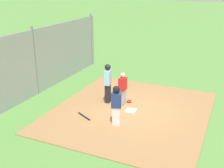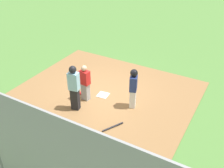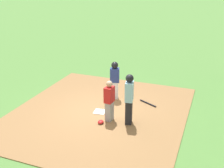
{
  "view_description": "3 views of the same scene",
  "coord_description": "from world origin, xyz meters",
  "views": [
    {
      "loc": [
        10.44,
        3.81,
        5.36
      ],
      "look_at": [
        -0.2,
        -0.98,
        1.05
      ],
      "focal_mm": 45.36,
      "sensor_mm": 36.0,
      "label": 1
    },
    {
      "loc": [
        4.78,
        -7.63,
        6.07
      ],
      "look_at": [
        0.61,
        -0.32,
        0.93
      ],
      "focal_mm": 42.04,
      "sensor_mm": 36.0,
      "label": 2
    },
    {
      "loc": [
        -8.72,
        -3.85,
        4.95
      ],
      "look_at": [
        0.64,
        -0.26,
        0.98
      ],
      "focal_mm": 44.65,
      "sensor_mm": 36.0,
      "label": 3
    }
  ],
  "objects": [
    {
      "name": "catcher",
      "position": [
        -0.45,
        -0.58,
        0.81
      ],
      "size": [
        0.4,
        0.3,
        1.51
      ],
      "rotation": [
        0.0,
        0.0,
        1.47
      ],
      "color": "#9E9EA3",
      "rests_on": "dirt_infield"
    },
    {
      "name": "dirt_infield",
      "position": [
        0.0,
        0.0,
        0.01
      ],
      "size": [
        7.2,
        6.4,
        0.03
      ],
      "primitive_type": "cube",
      "color": "olive",
      "rests_on": "ground_plane"
    },
    {
      "name": "home_plate",
      "position": [
        0.0,
        0.0,
        0.04
      ],
      "size": [
        0.49,
        0.49,
        0.02
      ],
      "primitive_type": "cube",
      "rotation": [
        0.0,
        0.0,
        0.12
      ],
      "color": "white",
      "rests_on": "dirt_infield"
    },
    {
      "name": "ground_plane",
      "position": [
        0.0,
        0.0,
        0.0
      ],
      "size": [
        140.0,
        140.0,
        0.0
      ],
      "primitive_type": "plane",
      "color": "#51843D"
    },
    {
      "name": "umpire",
      "position": [
        -0.42,
        -1.29,
        1.0
      ],
      "size": [
        0.42,
        0.32,
        1.83
      ],
      "rotation": [
        0.0,
        0.0,
        1.74
      ],
      "color": "black",
      "rests_on": "dirt_infield"
    },
    {
      "name": "catcher_mask",
      "position": [
        -0.8,
        -0.39,
        0.09
      ],
      "size": [
        0.24,
        0.2,
        0.12
      ],
      "primitive_type": "ellipsoid",
      "color": "red",
      "rests_on": "dirt_infield"
    },
    {
      "name": "runner",
      "position": [
        1.39,
        -0.09,
        0.94
      ],
      "size": [
        0.37,
        0.44,
        1.61
      ],
      "rotation": [
        0.0,
        0.0,
        3.47
      ],
      "color": "silver",
      "rests_on": "dirt_infield"
    },
    {
      "name": "baseball_bat",
      "position": [
        1.35,
        -1.55,
        0.06
      ],
      "size": [
        0.45,
        0.77,
        0.06
      ],
      "primitive_type": "cylinder",
      "rotation": [
        0.0,
        1.57,
        4.22
      ],
      "color": "black",
      "rests_on": "dirt_infield"
    }
  ]
}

